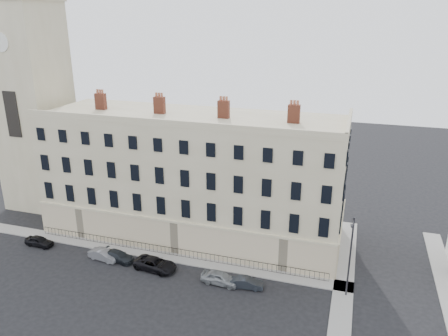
% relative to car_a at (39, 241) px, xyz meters
% --- Properties ---
extents(ground, '(160.00, 160.00, 0.00)m').
position_rel_car_a_xyz_m(ground, '(22.24, -2.79, -0.60)').
color(ground, black).
rests_on(ground, ground).
extents(terrace, '(36.22, 12.22, 17.00)m').
position_rel_car_a_xyz_m(terrace, '(16.28, 9.18, 6.89)').
color(terrace, '#C0B48F').
rests_on(terrace, ground).
extents(church_tower, '(8.00, 8.13, 44.00)m').
position_rel_car_a_xyz_m(church_tower, '(-7.76, 11.21, 18.06)').
color(church_tower, '#C0B48F').
rests_on(church_tower, ground).
extents(pavement_terrace, '(48.00, 2.00, 0.12)m').
position_rel_car_a_xyz_m(pavement_terrace, '(12.24, 2.21, -0.54)').
color(pavement_terrace, gray).
rests_on(pavement_terrace, ground).
extents(pavement_east_return, '(2.00, 24.00, 0.12)m').
position_rel_car_a_xyz_m(pavement_east_return, '(35.24, 5.21, -0.54)').
color(pavement_east_return, gray).
rests_on(pavement_east_return, ground).
extents(pavement_adjacent, '(2.00, 20.00, 0.12)m').
position_rel_car_a_xyz_m(pavement_adjacent, '(45.24, 7.21, -0.54)').
color(pavement_adjacent, gray).
rests_on(pavement_adjacent, ground).
extents(railings, '(35.00, 0.04, 0.96)m').
position_rel_car_a_xyz_m(railings, '(16.24, 2.61, -0.05)').
color(railings, black).
rests_on(railings, ground).
extents(car_a, '(3.57, 1.53, 1.20)m').
position_rel_car_a_xyz_m(car_a, '(0.00, 0.00, 0.00)').
color(car_a, black).
rests_on(car_a, ground).
extents(car_b, '(3.80, 1.78, 1.21)m').
position_rel_car_a_xyz_m(car_b, '(9.09, -0.46, 0.00)').
color(car_b, slate).
rests_on(car_b, ground).
extents(car_c, '(4.15, 2.18, 1.15)m').
position_rel_car_a_xyz_m(car_c, '(10.75, -0.15, -0.03)').
color(car_c, black).
rests_on(car_c, ground).
extents(car_d, '(5.00, 2.73, 1.33)m').
position_rel_car_a_xyz_m(car_d, '(15.53, -0.55, 0.06)').
color(car_d, black).
rests_on(car_d, ground).
extents(car_e, '(4.10, 1.88, 1.36)m').
position_rel_car_a_xyz_m(car_e, '(23.05, -0.95, 0.08)').
color(car_e, gray).
rests_on(car_e, ground).
extents(car_f, '(3.50, 1.54, 1.12)m').
position_rel_car_a_xyz_m(car_f, '(25.86, -0.83, -0.04)').
color(car_f, '#1F242A').
rests_on(car_f, ground).
extents(streetlamp, '(0.38, 1.85, 8.55)m').
position_rel_car_a_xyz_m(streetlamp, '(35.52, 0.65, 4.14)').
color(streetlamp, '#2D2D32').
rests_on(streetlamp, ground).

